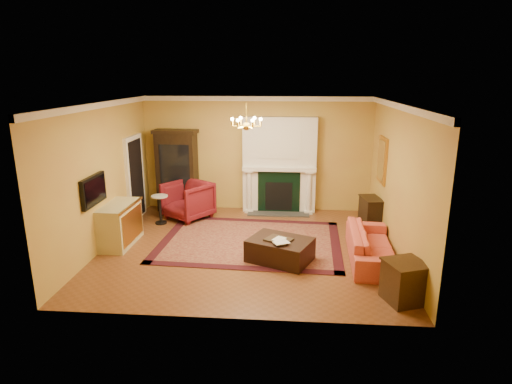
# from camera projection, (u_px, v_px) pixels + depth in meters

# --- Properties ---
(floor) EXTENTS (6.00, 5.50, 0.02)m
(floor) POSITION_uv_depth(u_px,v_px,m) (247.00, 248.00, 9.05)
(floor) COLOR brown
(floor) RESTS_ON ground
(ceiling) EXTENTS (6.00, 5.50, 0.02)m
(ceiling) POSITION_uv_depth(u_px,v_px,m) (246.00, 102.00, 8.25)
(ceiling) COLOR silver
(ceiling) RESTS_ON wall_back
(wall_back) EXTENTS (6.00, 0.02, 3.00)m
(wall_back) POSITION_uv_depth(u_px,v_px,m) (257.00, 154.00, 11.30)
(wall_back) COLOR gold
(wall_back) RESTS_ON floor
(wall_front) EXTENTS (6.00, 0.02, 3.00)m
(wall_front) POSITION_uv_depth(u_px,v_px,m) (227.00, 224.00, 6.00)
(wall_front) COLOR gold
(wall_front) RESTS_ON floor
(wall_left) EXTENTS (0.02, 5.50, 3.00)m
(wall_left) POSITION_uv_depth(u_px,v_px,m) (103.00, 176.00, 8.87)
(wall_left) COLOR gold
(wall_left) RESTS_ON floor
(wall_right) EXTENTS (0.02, 5.50, 3.00)m
(wall_right) POSITION_uv_depth(u_px,v_px,m) (398.00, 181.00, 8.42)
(wall_right) COLOR gold
(wall_right) RESTS_ON floor
(fireplace) EXTENTS (1.90, 0.70, 2.50)m
(fireplace) POSITION_uv_depth(u_px,v_px,m) (279.00, 167.00, 11.16)
(fireplace) COLOR silver
(fireplace) RESTS_ON wall_back
(crown_molding) EXTENTS (6.00, 5.50, 0.12)m
(crown_molding) POSITION_uv_depth(u_px,v_px,m) (251.00, 103.00, 9.19)
(crown_molding) COLOR white
(crown_molding) RESTS_ON ceiling
(doorway) EXTENTS (0.08, 1.05, 2.10)m
(doorway) POSITION_uv_depth(u_px,v_px,m) (135.00, 178.00, 10.62)
(doorway) COLOR silver
(doorway) RESTS_ON wall_left
(tv_panel) EXTENTS (0.09, 0.95, 0.58)m
(tv_panel) POSITION_uv_depth(u_px,v_px,m) (94.00, 190.00, 8.33)
(tv_panel) COLOR black
(tv_panel) RESTS_ON wall_left
(gilt_mirror) EXTENTS (0.06, 0.76, 1.05)m
(gilt_mirror) POSITION_uv_depth(u_px,v_px,m) (382.00, 160.00, 9.73)
(gilt_mirror) COLOR gold
(gilt_mirror) RESTS_ON wall_right
(chandelier) EXTENTS (0.63, 0.55, 0.53)m
(chandelier) POSITION_uv_depth(u_px,v_px,m) (246.00, 123.00, 8.36)
(chandelier) COLOR gold
(chandelier) RESTS_ON ceiling
(oriental_rug) EXTENTS (4.02, 3.10, 0.02)m
(oriental_rug) POSITION_uv_depth(u_px,v_px,m) (250.00, 241.00, 9.36)
(oriental_rug) COLOR #4B1012
(oriental_rug) RESTS_ON floor
(china_cabinet) EXTENTS (1.06, 0.54, 2.07)m
(china_cabinet) POSITION_uv_depth(u_px,v_px,m) (177.00, 172.00, 11.32)
(china_cabinet) COLOR black
(china_cabinet) RESTS_ON floor
(wingback_armchair) EXTENTS (1.36, 1.35, 1.03)m
(wingback_armchair) POSITION_uv_depth(u_px,v_px,m) (188.00, 199.00, 10.76)
(wingback_armchair) COLOR maroon
(wingback_armchair) RESTS_ON floor
(pedestal_table) EXTENTS (0.40, 0.40, 0.71)m
(pedestal_table) POSITION_uv_depth(u_px,v_px,m) (160.00, 207.00, 10.39)
(pedestal_table) COLOR black
(pedestal_table) RESTS_ON floor
(commode) EXTENTS (0.59, 1.21, 0.89)m
(commode) POSITION_uv_depth(u_px,v_px,m) (119.00, 224.00, 9.10)
(commode) COLOR #BEB68B
(commode) RESTS_ON floor
(coral_sofa) EXTENTS (0.74, 2.16, 0.83)m
(coral_sofa) POSITION_uv_depth(u_px,v_px,m) (372.00, 240.00, 8.32)
(coral_sofa) COLOR #D24F42
(coral_sofa) RESTS_ON floor
(end_table) EXTENTS (0.71, 0.71, 0.65)m
(end_table) POSITION_uv_depth(u_px,v_px,m) (404.00, 283.00, 6.81)
(end_table) COLOR #33200D
(end_table) RESTS_ON floor
(console_table) EXTENTS (0.48, 0.71, 0.74)m
(console_table) POSITION_uv_depth(u_px,v_px,m) (370.00, 214.00, 10.02)
(console_table) COLOR black
(console_table) RESTS_ON floor
(leather_ottoman) EXTENTS (1.40, 1.24, 0.43)m
(leather_ottoman) POSITION_uv_depth(u_px,v_px,m) (280.00, 250.00, 8.33)
(leather_ottoman) COLOR black
(leather_ottoman) RESTS_ON oriental_rug
(ottoman_tray) EXTENTS (0.60, 0.56, 0.03)m
(ottoman_tray) POSITION_uv_depth(u_px,v_px,m) (279.00, 240.00, 8.22)
(ottoman_tray) COLOR black
(ottoman_tray) RESTS_ON leather_ottoman
(book_a) EXTENTS (0.18, 0.12, 0.26)m
(book_a) POSITION_uv_depth(u_px,v_px,m) (275.00, 232.00, 8.17)
(book_a) COLOR gray
(book_a) RESTS_ON ottoman_tray
(book_b) EXTENTS (0.11, 0.20, 0.29)m
(book_b) POSITION_uv_depth(u_px,v_px,m) (279.00, 234.00, 8.05)
(book_b) COLOR gray
(book_b) RESTS_ON ottoman_tray
(topiary_left) EXTENTS (0.16, 0.16, 0.42)m
(topiary_left) POSITION_uv_depth(u_px,v_px,m) (258.00, 157.00, 11.09)
(topiary_left) COLOR gray
(topiary_left) RESTS_ON fireplace
(topiary_right) EXTENTS (0.15, 0.15, 0.40)m
(topiary_right) POSITION_uv_depth(u_px,v_px,m) (302.00, 158.00, 11.01)
(topiary_right) COLOR gray
(topiary_right) RESTS_ON fireplace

